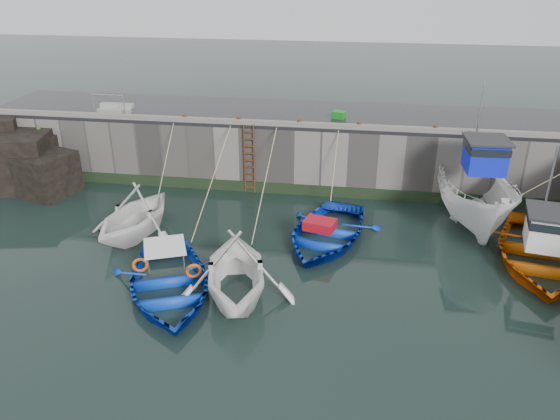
% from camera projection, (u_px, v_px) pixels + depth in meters
% --- Properties ---
extents(ground, '(120.00, 120.00, 0.00)m').
position_uv_depth(ground, '(248.00, 326.00, 16.09)').
color(ground, black).
rests_on(ground, ground).
extents(quay_back, '(30.00, 5.00, 3.00)m').
position_uv_depth(quay_back, '(300.00, 146.00, 26.65)').
color(quay_back, slate).
rests_on(quay_back, ground).
extents(road_back, '(30.00, 5.00, 0.16)m').
position_uv_depth(road_back, '(301.00, 114.00, 25.98)').
color(road_back, black).
rests_on(road_back, quay_back).
extents(kerb_back, '(30.00, 0.30, 0.20)m').
position_uv_depth(kerb_back, '(294.00, 124.00, 23.80)').
color(kerb_back, slate).
rests_on(kerb_back, road_back).
extents(algae_back, '(30.00, 0.08, 0.50)m').
position_uv_depth(algae_back, '(293.00, 189.00, 24.90)').
color(algae_back, black).
rests_on(algae_back, ground).
extents(rock_outcrop, '(5.85, 4.24, 3.41)m').
position_uv_depth(rock_outcrop, '(18.00, 160.00, 25.53)').
color(rock_outcrop, black).
rests_on(rock_outcrop, ground).
extents(ladder, '(0.51, 0.08, 3.20)m').
position_uv_depth(ladder, '(249.00, 160.00, 24.57)').
color(ladder, '#3F1E0F').
rests_on(ladder, ground).
extents(boat_near_white, '(4.65, 5.12, 2.34)m').
position_uv_depth(boat_near_white, '(137.00, 234.00, 21.43)').
color(boat_near_white, white).
rests_on(boat_near_white, ground).
extents(boat_near_white_rope, '(0.04, 3.54, 3.10)m').
position_uv_depth(boat_near_white_rope, '(168.00, 197.00, 24.74)').
color(boat_near_white_rope, tan).
rests_on(boat_near_white_rope, ground).
extents(boat_near_blue, '(5.70, 6.54, 1.13)m').
position_uv_depth(boat_near_blue, '(169.00, 292.00, 17.73)').
color(boat_near_blue, '#0C3ABB').
rests_on(boat_near_blue, ground).
extents(boat_near_blue_rope, '(0.04, 6.65, 3.10)m').
position_uv_depth(boat_near_blue_rope, '(214.00, 218.00, 22.71)').
color(boat_near_blue_rope, tan).
rests_on(boat_near_blue_rope, ground).
extents(boat_near_blacktrim, '(5.08, 5.55, 2.49)m').
position_uv_depth(boat_near_blacktrim, '(236.00, 295.00, 17.57)').
color(boat_near_blacktrim, white).
rests_on(boat_near_blacktrim, ground).
extents(boat_near_blacktrim_rope, '(0.04, 6.50, 3.10)m').
position_uv_depth(boat_near_blacktrim_rope, '(266.00, 221.00, 22.48)').
color(boat_near_blacktrim_rope, tan).
rests_on(boat_near_blacktrim_rope, ground).
extents(boat_near_navy, '(4.99, 6.15, 1.12)m').
position_uv_depth(boat_near_navy, '(325.00, 239.00, 21.04)').
color(boat_near_navy, '#0C36C0').
rests_on(boat_near_navy, ground).
extents(boat_near_navy_rope, '(0.04, 3.10, 3.10)m').
position_uv_depth(boat_near_navy_rope, '(332.00, 204.00, 24.03)').
color(boat_near_navy_rope, tan).
rests_on(boat_near_navy_rope, ground).
extents(boat_far_white, '(2.96, 7.20, 5.74)m').
position_uv_depth(boat_far_white, '(475.00, 194.00, 22.10)').
color(boat_far_white, white).
rests_on(boat_far_white, ground).
extents(boat_far_orange, '(5.55, 7.02, 4.31)m').
position_uv_depth(boat_far_orange, '(541.00, 252.00, 19.29)').
color(boat_far_orange, '#D75F0B').
rests_on(boat_far_orange, ground).
extents(fish_crate, '(0.68, 0.58, 0.33)m').
position_uv_depth(fish_crate, '(339.00, 115.00, 24.95)').
color(fish_crate, '#15781E').
rests_on(fish_crate, road_back).
extents(railing, '(1.60, 1.05, 1.00)m').
position_uv_depth(railing, '(115.00, 108.00, 25.97)').
color(railing, '#A5A8AD').
rests_on(railing, road_back).
extents(bollard_a, '(0.18, 0.18, 0.28)m').
position_uv_depth(bollard_a, '(185.00, 118.00, 24.57)').
color(bollard_a, '#3F1E0F').
rests_on(bollard_a, road_back).
extents(bollard_b, '(0.18, 0.18, 0.28)m').
position_uv_depth(bollard_b, '(239.00, 120.00, 24.22)').
color(bollard_b, '#3F1E0F').
rests_on(bollard_b, road_back).
extents(bollard_c, '(0.18, 0.18, 0.28)m').
position_uv_depth(bollard_c, '(299.00, 123.00, 23.85)').
color(bollard_c, '#3F1E0F').
rests_on(bollard_c, road_back).
extents(bollard_d, '(0.18, 0.18, 0.28)m').
position_uv_depth(bollard_d, '(359.00, 125.00, 23.48)').
color(bollard_d, '#3F1E0F').
rests_on(bollard_d, road_back).
extents(bollard_e, '(0.18, 0.18, 0.28)m').
position_uv_depth(bollard_e, '(435.00, 129.00, 23.03)').
color(bollard_e, '#3F1E0F').
rests_on(bollard_e, road_back).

